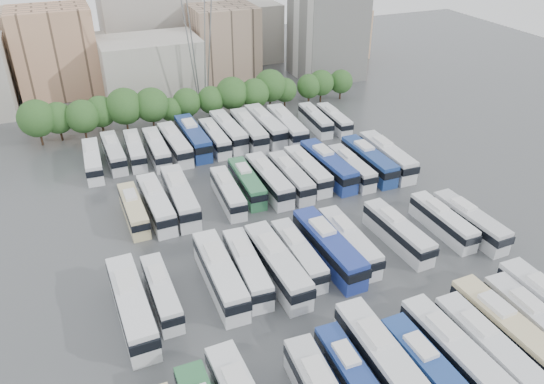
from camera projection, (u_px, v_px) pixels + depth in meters
name	position (u px, v px, depth m)	size (l,w,h in m)	color
ground	(294.00, 239.00, 67.73)	(220.00, 220.00, 0.00)	#424447
tree_line	(188.00, 100.00, 98.23)	(64.31, 7.80, 8.34)	black
city_buildings	(134.00, 45.00, 118.83)	(102.00, 35.00, 20.00)	#9E998E
apartment_tower	(328.00, 19.00, 118.60)	(14.00, 14.00, 26.00)	silver
electricity_pylon	(197.00, 11.00, 98.96)	(9.00, 6.91, 33.83)	slate
bus_r0_s5	(352.00, 377.00, 46.61)	(2.63, 11.15, 3.49)	navy
bus_r0_s6	(383.00, 361.00, 47.67)	(3.05, 13.66, 4.28)	silver
bus_r0_s7	(429.00, 371.00, 47.01)	(2.93, 12.11, 3.78)	navy
bus_r0_s8	(453.00, 351.00, 48.89)	(3.32, 12.79, 3.98)	silver
bus_r0_s9	(487.00, 348.00, 49.22)	(2.97, 12.66, 3.96)	silver
bus_r0_s10	(505.00, 329.00, 51.26)	(3.31, 13.11, 4.09)	beige
bus_r0_s11	(536.00, 324.00, 51.94)	(2.88, 12.60, 3.94)	silver
bus_r1_s0	(132.00, 305.00, 54.03)	(3.37, 13.61, 4.25)	silver
bus_r1_s1	(161.00, 292.00, 56.42)	(2.53, 10.84, 3.39)	silver
bus_r1_s3	(220.00, 274.00, 58.43)	(3.00, 13.19, 4.13)	silver
bus_r1_s4	(247.00, 267.00, 59.74)	(3.22, 12.12, 3.76)	silver
bus_r1_s5	(277.00, 264.00, 59.89)	(3.25, 13.39, 4.18)	silver
bus_r1_s6	(298.00, 254.00, 62.02)	(2.56, 11.53, 3.61)	silver
bus_r1_s7	(329.00, 247.00, 62.68)	(3.49, 13.63, 4.24)	navy
bus_r1_s8	(349.00, 241.00, 64.05)	(2.72, 12.09, 3.79)	silver
bus_r1_s10	(398.00, 232.00, 65.86)	(3.20, 12.01, 3.73)	silver
bus_r1_s12	(443.00, 221.00, 68.19)	(2.63, 11.19, 3.50)	silver
bus_r1_s13	(470.00, 221.00, 67.94)	(3.13, 12.05, 3.75)	silver
bus_r2_s1	(134.00, 209.00, 70.62)	(2.60, 11.02, 3.44)	beige
bus_r2_s2	(156.00, 203.00, 71.52)	(3.11, 12.55, 3.91)	silver
bus_r2_s3	(180.00, 196.00, 72.92)	(3.20, 13.36, 4.17)	silver
bus_r2_s5	(228.00, 192.00, 74.48)	(2.93, 11.33, 3.53)	silver
bus_r2_s6	(247.00, 182.00, 76.85)	(2.90, 11.58, 3.61)	#2F6E44
bus_r2_s7	(269.00, 179.00, 77.24)	(2.98, 12.64, 3.95)	silver
bus_r2_s8	(291.00, 177.00, 78.17)	(2.67, 12.05, 3.78)	silver
bus_r2_s9	(307.00, 170.00, 80.02)	(2.79, 12.06, 3.77)	silver
bus_r2_s10	(328.00, 165.00, 80.86)	(3.58, 13.45, 4.18)	navy
bus_r2_s11	(351.00, 167.00, 81.03)	(2.49, 11.39, 3.57)	silver
bus_r2_s12	(369.00, 160.00, 82.53)	(2.98, 12.96, 4.06)	navy
bus_r2_s13	(387.00, 156.00, 83.64)	(3.15, 13.32, 4.16)	silver
bus_r3_s0	(93.00, 160.00, 82.94)	(2.95, 11.58, 3.61)	white
bus_r3_s1	(114.00, 152.00, 85.46)	(2.81, 11.55, 3.61)	silver
bus_r3_s2	(135.00, 150.00, 86.38)	(2.86, 11.28, 3.51)	silver
bus_r3_s3	(157.00, 148.00, 86.57)	(2.59, 11.81, 3.71)	silver
bus_r3_s4	(175.00, 144.00, 87.83)	(3.35, 12.65, 3.93)	silver
bus_r3_s5	(193.00, 137.00, 89.71)	(3.21, 13.63, 4.26)	navy
bus_r3_s6	(215.00, 138.00, 90.35)	(2.56, 11.53, 3.62)	silver
bus_r3_s7	(228.00, 131.00, 92.30)	(3.18, 12.98, 4.05)	silver
bus_r3_s8	(249.00, 130.00, 92.52)	(3.15, 13.28, 4.15)	silver
bus_r3_s9	(265.00, 125.00, 94.12)	(3.23, 13.64, 4.26)	silver
bus_r3_s10	(287.00, 126.00, 93.83)	(3.59, 13.76, 4.28)	silver
bus_r3_s12	(315.00, 120.00, 97.35)	(2.99, 11.26, 3.50)	silver
bus_r3_s13	(334.00, 119.00, 97.66)	(2.72, 10.88, 3.39)	white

